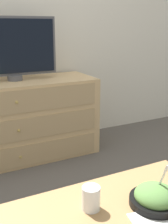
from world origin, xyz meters
TOP-DOWN VIEW (x-y plane):
  - dresser at (0.11, -0.28)m, footprint 1.46×0.52m
  - tv at (0.18, -0.25)m, footprint 0.73×0.12m
  - takeout_bowl at (0.32, -1.88)m, footprint 0.20×0.20m
  - drink_cup at (0.08, -1.79)m, footprint 0.07×0.07m
  - napkin at (0.23, -1.95)m, footprint 0.15×0.15m

SIDE VIEW (x-z plane):
  - dresser at x=0.11m, z-range 0.00..0.68m
  - napkin at x=0.23m, z-range 0.46..0.46m
  - takeout_bowl at x=0.32m, z-range 0.40..0.58m
  - drink_cup at x=0.08m, z-range 0.45..0.55m
  - tv at x=0.18m, z-range 0.70..1.21m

